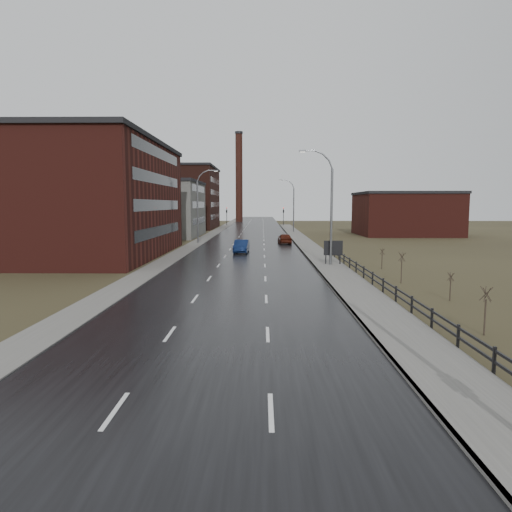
{
  "coord_description": "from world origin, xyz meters",
  "views": [
    {
      "loc": [
        2.04,
        -8.79,
        6.12
      ],
      "look_at": [
        1.66,
        18.56,
        3.0
      ],
      "focal_mm": 32.0,
      "sensor_mm": 36.0,
      "label": 1
    }
  ],
  "objects": [
    {
      "name": "ground",
      "position": [
        0.0,
        0.0,
        0.0
      ],
      "size": [
        320.0,
        320.0,
        0.0
      ],
      "primitive_type": "plane",
      "color": "#2D2819",
      "rests_on": "ground"
    },
    {
      "name": "road",
      "position": [
        0.0,
        60.0,
        0.03
      ],
      "size": [
        14.0,
        300.0,
        0.06
      ],
      "primitive_type": "cube",
      "color": "black",
      "rests_on": "ground"
    },
    {
      "name": "sidewalk_right",
      "position": [
        8.6,
        35.0,
        0.09
      ],
      "size": [
        3.2,
        180.0,
        0.18
      ],
      "primitive_type": "cube",
      "color": "#595651",
      "rests_on": "ground"
    },
    {
      "name": "curb_right",
      "position": [
        7.08,
        35.0,
        0.09
      ],
      "size": [
        0.16,
        180.0,
        0.18
      ],
      "primitive_type": "cube",
      "color": "slate",
      "rests_on": "ground"
    },
    {
      "name": "sidewalk_left",
      "position": [
        -8.2,
        60.0,
        0.06
      ],
      "size": [
        2.4,
        260.0,
        0.12
      ],
      "primitive_type": "cube",
      "color": "#595651",
      "rests_on": "ground"
    },
    {
      "name": "warehouse_near",
      "position": [
        -20.99,
        45.0,
        6.76
      ],
      "size": [
        22.44,
        28.56,
        13.5
      ],
      "color": "#471914",
      "rests_on": "ground"
    },
    {
      "name": "warehouse_mid",
      "position": [
        -17.99,
        78.0,
        5.26
      ],
      "size": [
        16.32,
        20.4,
        10.5
      ],
      "color": "slate",
      "rests_on": "ground"
    },
    {
      "name": "warehouse_far",
      "position": [
        -22.99,
        108.0,
        7.76
      ],
      "size": [
        26.52,
        24.48,
        15.5
      ],
      "color": "#331611",
      "rests_on": "ground"
    },
    {
      "name": "building_right",
      "position": [
        30.3,
        82.0,
        4.26
      ],
      "size": [
        18.36,
        16.32,
        8.5
      ],
      "color": "#471914",
      "rests_on": "ground"
    },
    {
      "name": "smokestack",
      "position": [
        -6.0,
        150.0,
        15.5
      ],
      "size": [
        2.7,
        2.7,
        30.7
      ],
      "color": "#331611",
      "rests_on": "ground"
    },
    {
      "name": "streetlight_right_mid",
      "position": [
        8.5,
        36.0,
        5.84
      ],
      "size": [
        3.36,
        0.28,
        11.35
      ],
      "color": "slate",
      "rests_on": "ground"
    },
    {
      "name": "streetlight_left",
      "position": [
        -7.7,
        62.0,
        5.84
      ],
      "size": [
        3.36,
        0.28,
        11.35
      ],
      "color": "slate",
      "rests_on": "ground"
    },
    {
      "name": "streetlight_right_far",
      "position": [
        8.5,
        90.0,
        5.84
      ],
      "size": [
        3.36,
        0.28,
        11.35
      ],
      "color": "slate",
      "rests_on": "ground"
    },
    {
      "name": "guardrail",
      "position": [
        10.3,
        18.31,
        0.71
      ],
      "size": [
        0.1,
        53.05,
        1.1
      ],
      "color": "black",
      "rests_on": "ground"
    },
    {
      "name": "shrub_c",
      "position": [
        12.46,
        12.18,
        1.23
      ],
      "size": [
        0.55,
        0.58,
        2.31
      ],
      "color": "#382D23",
      "rests_on": "ground"
    },
    {
      "name": "shrub_d",
      "position": [
        13.98,
        19.85,
        0.96
      ],
      "size": [
        0.44,
        0.46,
        1.82
      ],
      "color": "#382D23",
      "rests_on": "ground"
    },
    {
      "name": "shrub_e",
      "position": [
        12.84,
        26.32,
        1.28
      ],
      "size": [
        0.57,
        0.6,
        2.42
      ],
      "color": "#382D23",
      "rests_on": "ground"
    },
    {
      "name": "shrub_f",
      "position": [
        13.33,
        33.97,
        1.05
      ],
      "size": [
        0.47,
        0.5,
        1.98
      ],
      "color": "#382D23",
      "rests_on": "ground"
    },
    {
      "name": "billboard",
      "position": [
        9.1,
        36.42,
        1.69
      ],
      "size": [
        1.88,
        0.17,
        2.51
      ],
      "color": "black",
      "rests_on": "ground"
    },
    {
      "name": "traffic_light_left",
      "position": [
        -8.0,
        120.0,
        4.6
      ],
      "size": [
        0.58,
        2.73,
        5.3
      ],
      "color": "black",
      "rests_on": "ground"
    },
    {
      "name": "traffic_light_right",
      "position": [
        8.0,
        120.0,
        4.6
      ],
      "size": [
        0.58,
        2.73,
        5.3
      ],
      "color": "black",
      "rests_on": "ground"
    },
    {
      "name": "car_near",
      "position": [
        -0.57,
        48.04,
        0.81
      ],
      "size": [
        1.93,
        5.01,
        1.63
      ],
      "primitive_type": "imported",
      "rotation": [
        0.0,
        0.0,
        -0.04
      ],
      "color": "#0D1C45",
      "rests_on": "ground"
    },
    {
      "name": "car_far",
      "position": [
        5.5,
        61.23,
        0.81
      ],
      "size": [
        2.14,
        4.86,
        1.63
      ],
      "primitive_type": "imported",
      "rotation": [
        0.0,
        0.0,
        3.19
      ],
      "color": "#49170C",
      "rests_on": "ground"
    }
  ]
}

